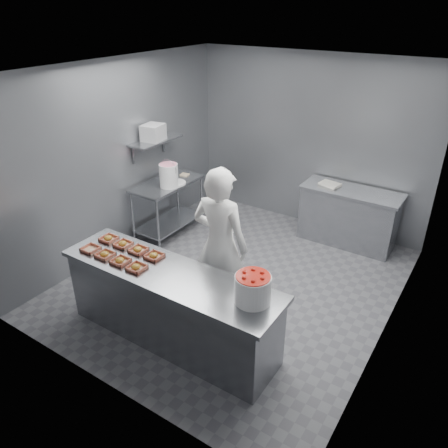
{
  "coord_description": "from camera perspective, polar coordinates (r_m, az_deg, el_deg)",
  "views": [
    {
      "loc": [
        2.61,
        -4.27,
        3.49
      ],
      "look_at": [
        -0.05,
        -0.2,
        0.96
      ],
      "focal_mm": 35.0,
      "sensor_mm": 36.0,
      "label": 1
    }
  ],
  "objects": [
    {
      "name": "floor",
      "position": [
        6.1,
        1.42,
        -7.45
      ],
      "size": [
        4.5,
        4.5,
        0.0
      ],
      "primitive_type": "plane",
      "color": "#4C4C51",
      "rests_on": "ground"
    },
    {
      "name": "ceiling",
      "position": [
        5.05,
        1.8,
        19.6
      ],
      "size": [
        4.5,
        4.5,
        0.0
      ],
      "primitive_type": "plane",
      "rotation": [
        3.14,
        0.0,
        0.0
      ],
      "color": "white",
      "rests_on": "wall_back"
    },
    {
      "name": "wall_back",
      "position": [
        7.32,
        11.06,
        10.38
      ],
      "size": [
        4.0,
        0.04,
        2.8
      ],
      "primitive_type": "cube",
      "color": "slate",
      "rests_on": "ground"
    },
    {
      "name": "wall_left",
      "position": [
        6.62,
        -13.45,
        8.31
      ],
      "size": [
        0.04,
        4.5,
        2.8
      ],
      "primitive_type": "cube",
      "color": "slate",
      "rests_on": "ground"
    },
    {
      "name": "wall_right",
      "position": [
        4.79,
        22.38,
        -0.64
      ],
      "size": [
        0.04,
        4.5,
        2.8
      ],
      "primitive_type": "cube",
      "color": "slate",
      "rests_on": "ground"
    },
    {
      "name": "service_counter",
      "position": [
        4.95,
        -6.95,
        -10.58
      ],
      "size": [
        2.6,
        0.7,
        0.9
      ],
      "color": "slate",
      "rests_on": "ground"
    },
    {
      "name": "prep_table",
      "position": [
        7.09,
        -7.32,
        3.1
      ],
      "size": [
        0.6,
        1.2,
        0.9
      ],
      "color": "slate",
      "rests_on": "ground"
    },
    {
      "name": "back_counter",
      "position": [
        7.08,
        15.93,
        0.95
      ],
      "size": [
        1.5,
        0.6,
        0.9
      ],
      "color": "slate",
      "rests_on": "ground"
    },
    {
      "name": "wall_shelf",
      "position": [
        6.86,
        -8.91,
        10.72
      ],
      "size": [
        0.35,
        0.9,
        0.03
      ],
      "primitive_type": "cube",
      "color": "slate",
      "rests_on": "wall_left"
    },
    {
      "name": "tray_0",
      "position": [
        5.26,
        -17.04,
        -3.12
      ],
      "size": [
        0.19,
        0.18,
        0.04
      ],
      "color": "tan",
      "rests_on": "service_counter"
    },
    {
      "name": "tray_1",
      "position": [
        5.1,
        -15.28,
        -3.87
      ],
      "size": [
        0.19,
        0.18,
        0.06
      ],
      "color": "tan",
      "rests_on": "service_counter"
    },
    {
      "name": "tray_2",
      "position": [
        4.94,
        -13.39,
        -4.69
      ],
      "size": [
        0.19,
        0.18,
        0.06
      ],
      "color": "tan",
      "rests_on": "service_counter"
    },
    {
      "name": "tray_3",
      "position": [
        4.79,
        -11.36,
        -5.57
      ],
      "size": [
        0.19,
        0.18,
        0.06
      ],
      "color": "tan",
      "rests_on": "service_counter"
    },
    {
      "name": "tray_4",
      "position": [
        5.41,
        -14.85,
        -1.84
      ],
      "size": [
        0.19,
        0.18,
        0.06
      ],
      "color": "tan",
      "rests_on": "service_counter"
    },
    {
      "name": "tray_5",
      "position": [
        5.25,
        -13.05,
        -2.56
      ],
      "size": [
        0.19,
        0.18,
        0.06
      ],
      "color": "tan",
      "rests_on": "service_counter"
    },
    {
      "name": "tray_6",
      "position": [
        5.1,
        -11.15,
        -3.32
      ],
      "size": [
        0.19,
        0.18,
        0.06
      ],
      "color": "tan",
      "rests_on": "service_counter"
    },
    {
      "name": "tray_7",
      "position": [
        4.96,
        -9.13,
        -4.12
      ],
      "size": [
        0.19,
        0.18,
        0.06
      ],
      "color": "tan",
      "rests_on": "service_counter"
    },
    {
      "name": "worker",
      "position": [
        5.03,
        -0.49,
        -2.78
      ],
      "size": [
        0.72,
        0.49,
        1.91
      ],
      "primitive_type": "imported",
      "rotation": [
        0.0,
        0.0,
        3.19
      ],
      "color": "white",
      "rests_on": "ground"
    },
    {
      "name": "strawberry_tub",
      "position": [
        4.17,
        3.78,
        -8.3
      ],
      "size": [
        0.35,
        0.35,
        0.29
      ],
      "color": "white",
      "rests_on": "service_counter"
    },
    {
      "name": "glaze_bucket",
      "position": [
        6.74,
        -7.23,
        6.39
      ],
      "size": [
        0.3,
        0.28,
        0.44
      ],
      "color": "white",
      "rests_on": "prep_table"
    },
    {
      "name": "bucket_lid",
      "position": [
        6.9,
        -6.45,
        5.35
      ],
      "size": [
        0.41,
        0.41,
        0.03
      ],
      "primitive_type": "cylinder",
      "rotation": [
        0.0,
        0.0,
        -0.22
      ],
      "color": "white",
      "rests_on": "prep_table"
    },
    {
      "name": "rag",
      "position": [
        7.23,
        -5.16,
        6.45
      ],
      "size": [
        0.15,
        0.13,
        0.02
      ],
      "primitive_type": "cube",
      "rotation": [
        0.0,
        0.0,
        0.17
      ],
      "color": "#CCB28C",
      "rests_on": "prep_table"
    },
    {
      "name": "appliance",
      "position": [
        6.79,
        -9.24,
        11.72
      ],
      "size": [
        0.33,
        0.36,
        0.24
      ],
      "primitive_type": "cube",
      "rotation": [
        0.0,
        0.0,
        0.15
      ],
      "color": "gray",
      "rests_on": "wall_shelf"
    },
    {
      "name": "paper_stack",
      "position": [
        6.99,
        13.67,
        5.08
      ],
      "size": [
        0.34,
        0.28,
        0.04
      ],
      "primitive_type": "cube",
      "rotation": [
        0.0,
        0.0,
        -0.22
      ],
      "color": "silver",
      "rests_on": "back_counter"
    }
  ]
}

